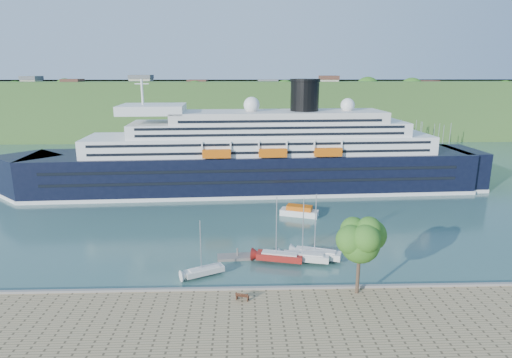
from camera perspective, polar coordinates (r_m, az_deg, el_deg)
name	(u,v)px	position (r m, az deg, el deg)	size (l,w,h in m)	color
ground	(254,295)	(57.34, -0.27, -15.26)	(400.00, 400.00, 0.00)	#315850
far_hillside	(245,108)	(195.58, -1.49, 9.45)	(400.00, 50.00, 24.00)	#304F1F
quay_coping	(254,288)	(56.61, -0.27, -14.35)	(220.00, 0.50, 0.30)	slate
cruise_ship	(252,136)	(101.74, -0.57, 5.77)	(118.22, 17.21, 26.55)	black
park_bench	(243,296)	(54.16, -1.81, -15.29)	(1.71, 0.70, 1.10)	#482414
promenade_tree	(359,253)	(54.97, 13.61, -9.51)	(6.61, 6.61, 10.94)	#296019
floating_pontoon	(277,255)	(68.11, 2.82, -10.09)	(18.62, 2.28, 0.41)	gray
sailboat_white_near	(204,250)	(60.79, -6.98, -9.36)	(6.21, 1.73, 8.02)	silver
sailboat_red	(280,232)	(64.13, 3.21, -7.07)	(7.69, 2.14, 9.93)	maroon
sailboat_white_far	(307,233)	(64.40, 6.75, -7.11)	(7.60, 2.11, 9.82)	silver
tender_launch	(299,211)	(86.28, 5.80, -4.21)	(7.59, 2.60, 2.10)	#CB570B
sailboat_extra	(319,229)	(65.64, 8.37, -6.66)	(7.74, 2.15, 10.00)	silver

